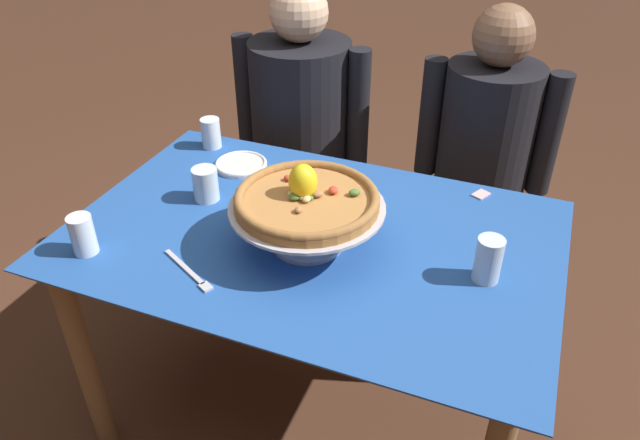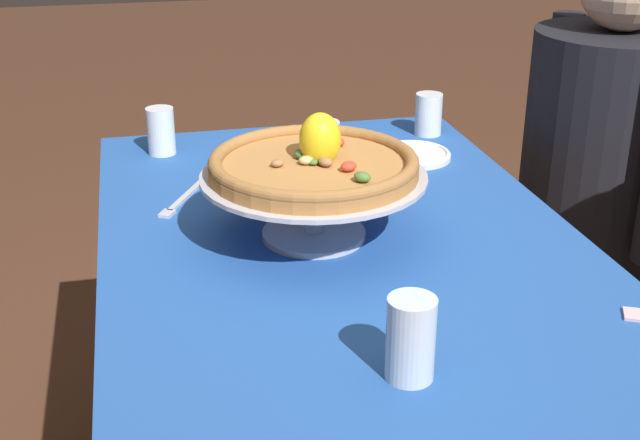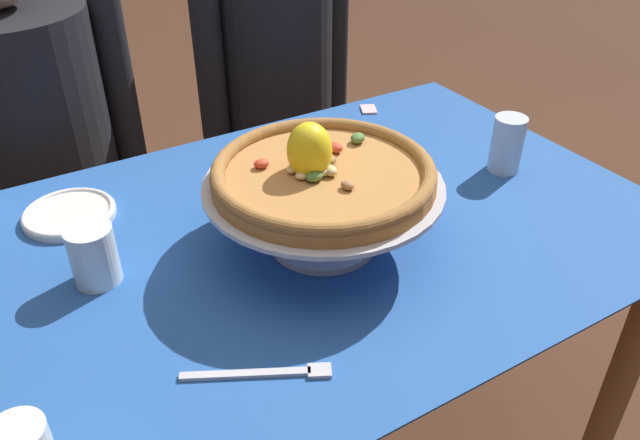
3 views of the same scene
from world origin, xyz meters
TOP-DOWN VIEW (x-y plane):
  - dining_table at (0.00, 0.00)m, footprint 1.30×0.85m
  - pizza_stand at (0.01, -0.05)m, footprint 0.40×0.40m
  - pizza at (0.01, -0.05)m, footprint 0.36×0.36m
  - water_glass_side_right at (0.46, -0.02)m, footprint 0.07×0.07m
  - water_glass_side_left at (-0.35, 0.05)m, footprint 0.07×0.07m
  - side_plate at (-0.35, 0.26)m, footprint 0.17×0.17m
  - dinner_fork at (-0.21, -0.27)m, footprint 0.19×0.11m
  - sugar_packet at (0.39, 0.37)m, footprint 0.05×0.06m
  - diner_left at (-0.34, 0.73)m, footprint 0.54×0.38m
  - diner_right at (0.34, 0.77)m, footprint 0.48×0.33m

SIDE VIEW (x-z plane):
  - diner_right at x=0.34m, z-range -0.03..1.16m
  - diner_left at x=-0.34m, z-range 0.00..1.20m
  - dining_table at x=0.00m, z-range 0.26..0.99m
  - sugar_packet at x=0.39m, z-range 0.73..0.74m
  - dinner_fork at x=-0.21m, z-range 0.73..0.74m
  - side_plate at x=-0.35m, z-range 0.73..0.75m
  - water_glass_side_left at x=-0.35m, z-range 0.73..0.83m
  - water_glass_side_right at x=0.46m, z-range 0.72..0.84m
  - pizza_stand at x=0.01m, z-range 0.76..0.88m
  - pizza at x=0.01m, z-range 0.82..0.92m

